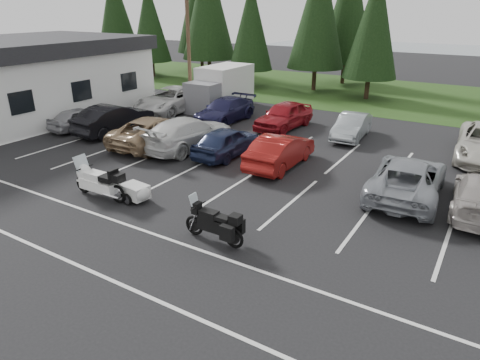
% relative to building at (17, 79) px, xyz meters
% --- Properties ---
extents(ground, '(120.00, 120.00, 0.00)m').
position_rel_building_xyz_m(ground, '(18.00, -4.00, -2.45)').
color(ground, black).
rests_on(ground, ground).
extents(grass_strip, '(80.00, 16.00, 0.01)m').
position_rel_building_xyz_m(grass_strip, '(18.00, 20.00, -2.45)').
color(grass_strip, '#223C13').
rests_on(grass_strip, ground).
extents(lake_water, '(70.00, 50.00, 0.02)m').
position_rel_building_xyz_m(lake_water, '(22.00, 51.00, -2.45)').
color(lake_water, slate).
rests_on(lake_water, ground).
extents(building, '(10.60, 15.60, 4.90)m').
position_rel_building_xyz_m(building, '(0.00, 0.00, 0.00)').
color(building, white).
rests_on(building, ground).
extents(utility_pole, '(1.60, 0.26, 9.00)m').
position_rel_building_xyz_m(utility_pole, '(8.00, 8.00, 2.25)').
color(utility_pole, '#473321').
rests_on(utility_pole, ground).
extents(box_truck, '(2.40, 5.60, 2.90)m').
position_rel_building_xyz_m(box_truck, '(10.00, 8.50, -1.00)').
color(box_truck, silver).
rests_on(box_truck, ground).
extents(stall_markings, '(32.00, 16.00, 0.01)m').
position_rel_building_xyz_m(stall_markings, '(18.00, -2.00, -2.45)').
color(stall_markings, silver).
rests_on(stall_markings, ground).
extents(conifer_0, '(4.58, 4.58, 10.66)m').
position_rel_building_xyz_m(conifer_0, '(-10.00, 18.50, 3.78)').
color(conifer_0, '#332316').
rests_on(conifer_0, ground).
extents(conifer_1, '(3.96, 3.96, 9.22)m').
position_rel_building_xyz_m(conifer_1, '(-4.00, 17.20, 2.94)').
color(conifer_1, '#332316').
rests_on(conifer_1, ground).
extents(conifer_2, '(5.10, 5.10, 11.89)m').
position_rel_building_xyz_m(conifer_2, '(2.00, 18.80, 4.50)').
color(conifer_2, '#332316').
rests_on(conifer_2, ground).
extents(conifer_3, '(3.87, 3.87, 9.02)m').
position_rel_building_xyz_m(conifer_3, '(7.50, 17.40, 2.82)').
color(conifer_3, '#332316').
rests_on(conifer_3, ground).
extents(conifer_4, '(4.80, 4.80, 11.17)m').
position_rel_building_xyz_m(conifer_4, '(13.00, 18.90, 4.08)').
color(conifer_4, '#332316').
rests_on(conifer_4, ground).
extents(conifer_5, '(4.14, 4.14, 9.63)m').
position_rel_building_xyz_m(conifer_5, '(18.00, 17.60, 3.18)').
color(conifer_5, '#332316').
rests_on(conifer_5, ground).
extents(conifer_back_a, '(5.28, 5.28, 12.30)m').
position_rel_building_xyz_m(conifer_back_a, '(-2.00, 23.00, 4.74)').
color(conifer_back_a, '#332316').
rests_on(conifer_back_a, ground).
extents(conifer_back_b, '(4.97, 4.97, 11.58)m').
position_rel_building_xyz_m(conifer_back_b, '(14.00, 23.50, 4.32)').
color(conifer_back_b, '#332316').
rests_on(conifer_back_b, ground).
extents(car_near_0, '(1.66, 3.92, 1.32)m').
position_rel_building_xyz_m(car_near_0, '(6.05, -0.18, -1.79)').
color(car_near_0, '#A7A7AC').
rests_on(car_near_0, ground).
extents(car_near_1, '(1.90, 5.03, 1.64)m').
position_rel_building_xyz_m(car_near_1, '(8.38, 0.32, -1.63)').
color(car_near_1, black).
rests_on(car_near_1, ground).
extents(car_near_2, '(2.81, 5.56, 1.51)m').
position_rel_building_xyz_m(car_near_2, '(11.93, -0.22, -1.70)').
color(car_near_2, '#907453').
rests_on(car_near_2, ground).
extents(car_near_3, '(2.79, 5.78, 1.62)m').
position_rel_building_xyz_m(car_near_3, '(13.84, 0.27, -1.64)').
color(car_near_3, silver).
rests_on(car_near_3, ground).
extents(car_near_4, '(1.74, 4.24, 1.44)m').
position_rel_building_xyz_m(car_near_4, '(16.15, 0.30, -1.73)').
color(car_near_4, '#1A2342').
rests_on(car_near_4, ground).
extents(car_near_5, '(1.63, 4.54, 1.49)m').
position_rel_building_xyz_m(car_near_5, '(19.06, 0.34, -1.71)').
color(car_near_5, maroon).
rests_on(car_near_5, ground).
extents(car_near_6, '(2.81, 5.56, 1.51)m').
position_rel_building_xyz_m(car_near_6, '(24.72, -0.09, -1.70)').
color(car_near_6, gray).
rests_on(car_near_6, ground).
extents(car_far_0, '(3.03, 6.12, 1.67)m').
position_rel_building_xyz_m(car_far_0, '(7.77, 6.12, -1.62)').
color(car_far_0, silver).
rests_on(car_far_0, ground).
extents(car_far_1, '(2.06, 5.06, 1.47)m').
position_rel_building_xyz_m(car_far_1, '(12.43, 5.73, -1.72)').
color(car_far_1, '#171638').
rests_on(car_far_1, ground).
extents(car_far_2, '(2.21, 4.78, 1.59)m').
position_rel_building_xyz_m(car_far_2, '(16.31, 6.30, -1.66)').
color(car_far_2, maroon).
rests_on(car_far_2, ground).
extents(car_far_3, '(1.70, 4.14, 1.33)m').
position_rel_building_xyz_m(car_far_3, '(20.41, 6.46, -1.78)').
color(car_far_3, gray).
rests_on(car_far_3, ground).
extents(touring_motorcycle, '(2.88, 0.93, 1.59)m').
position_rel_building_xyz_m(touring_motorcycle, '(14.73, -6.41, -1.66)').
color(touring_motorcycle, white).
rests_on(touring_motorcycle, ground).
extents(cargo_trailer, '(1.56, 0.99, 0.68)m').
position_rel_building_xyz_m(cargo_trailer, '(16.12, -5.95, -2.11)').
color(cargo_trailer, silver).
rests_on(cargo_trailer, ground).
extents(adventure_motorcycle, '(2.43, 0.87, 1.47)m').
position_rel_building_xyz_m(adventure_motorcycle, '(20.33, -6.82, -1.71)').
color(adventure_motorcycle, black).
rests_on(adventure_motorcycle, ground).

